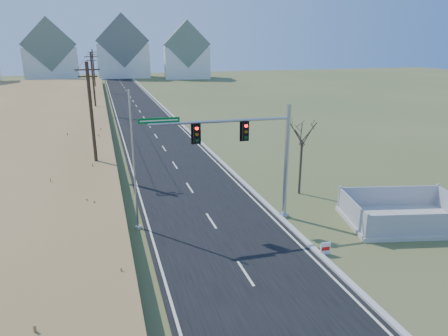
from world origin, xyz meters
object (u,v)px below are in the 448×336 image
open_sign (325,248)px  flagpole (135,176)px  traffic_signal_mast (257,152)px  fence_enclosure (404,218)px  bare_tree (303,131)px

open_sign → flagpole: 10.96m
open_sign → flagpole: size_ratio=0.08×
traffic_signal_mast → open_sign: traffic_signal_mast is taller
fence_enclosure → flagpole: 16.02m
fence_enclosure → flagpole: flagpole is taller
fence_enclosure → open_sign: (-6.45, -1.92, 0.06)m
fence_enclosure → open_sign: fence_enclosure is taller
traffic_signal_mast → open_sign: bearing=-66.6°
traffic_signal_mast → open_sign: 6.62m
bare_tree → flagpole: bearing=-168.6°
fence_enclosure → open_sign: bearing=-150.0°
flagpole → open_sign: bearing=-33.8°
bare_tree → open_sign: bearing=-108.7°
traffic_signal_mast → bare_tree: size_ratio=1.56×
fence_enclosure → bare_tree: (-3.68, 6.29, 4.25)m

